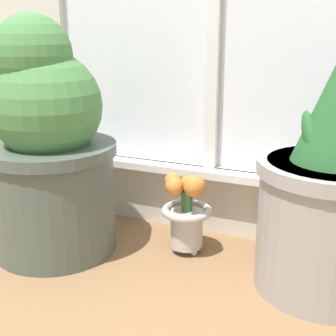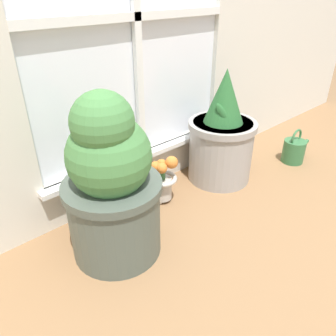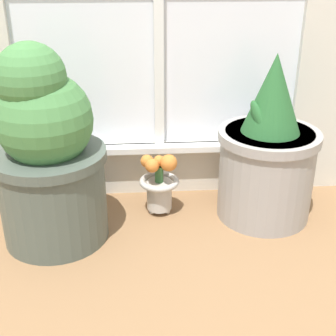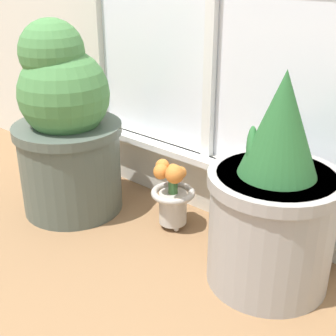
# 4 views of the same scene
# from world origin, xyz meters

# --- Properties ---
(ground_plane) EXTENTS (10.00, 10.00, 0.00)m
(ground_plane) POSITION_xyz_m (0.00, 0.00, 0.00)
(ground_plane) COLOR olive
(potted_plant_left) EXTENTS (0.38, 0.38, 0.69)m
(potted_plant_left) POSITION_xyz_m (-0.39, 0.21, 0.32)
(potted_plant_left) COLOR #4C564C
(potted_plant_left) RESTS_ON ground_plane
(potted_plant_right) EXTENTS (0.37, 0.37, 0.62)m
(potted_plant_right) POSITION_xyz_m (0.38, 0.31, 0.25)
(potted_plant_right) COLOR #9E9993
(potted_plant_right) RESTS_ON ground_plane
(flower_vase) EXTENTS (0.15, 0.15, 0.25)m
(flower_vase) POSITION_xyz_m (-0.01, 0.35, 0.13)
(flower_vase) COLOR #BCB7AD
(flower_vase) RESTS_ON ground_plane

